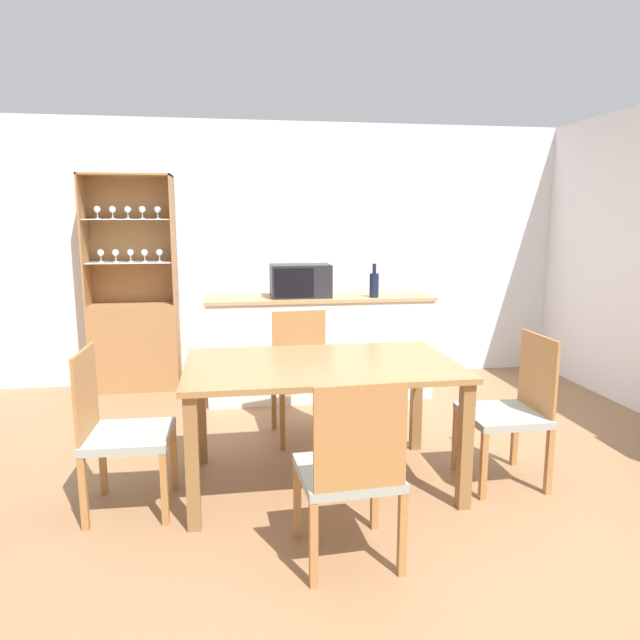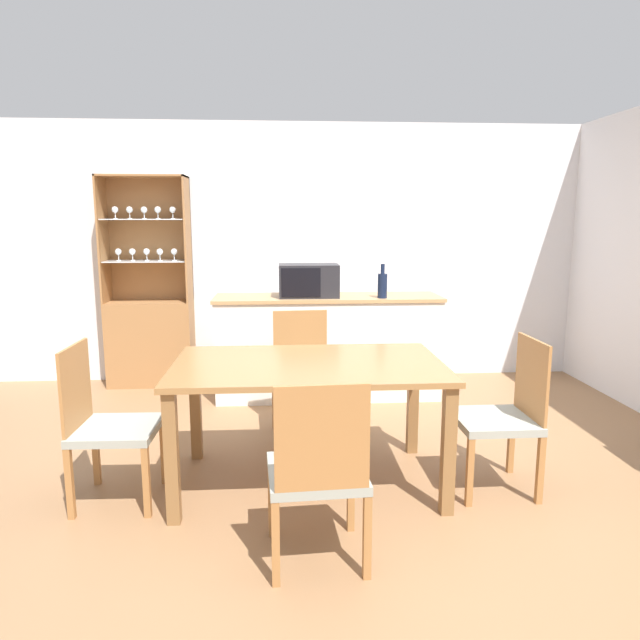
% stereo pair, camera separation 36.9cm
% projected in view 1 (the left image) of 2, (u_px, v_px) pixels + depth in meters
% --- Properties ---
extents(ground_plane, '(18.00, 18.00, 0.00)m').
position_uv_depth(ground_plane, '(375.00, 491.00, 3.43)').
color(ground_plane, '#936B47').
extents(wall_back, '(6.80, 0.06, 2.55)m').
position_uv_depth(wall_back, '(313.00, 253.00, 5.77)').
color(wall_back, silver).
rests_on(wall_back, ground_plane).
extents(kitchen_counter, '(2.04, 0.56, 0.93)m').
position_uv_depth(kitchen_counter, '(319.00, 346.00, 5.22)').
color(kitchen_counter, white).
rests_on(kitchen_counter, ground_plane).
extents(display_cabinet, '(0.81, 0.35, 2.02)m').
position_uv_depth(display_cabinet, '(135.00, 329.00, 5.43)').
color(display_cabinet, '#A37042').
rests_on(display_cabinet, ground_plane).
extents(dining_table, '(1.61, 0.98, 0.77)m').
position_uv_depth(dining_table, '(321.00, 378.00, 3.42)').
color(dining_table, olive).
rests_on(dining_table, ground_plane).
extents(dining_chair_head_far, '(0.48, 0.48, 0.92)m').
position_uv_depth(dining_chair_head_far, '(303.00, 375.00, 4.27)').
color(dining_chair_head_far, '#999E93').
rests_on(dining_chair_head_far, ground_plane).
extents(dining_chair_head_near, '(0.48, 0.48, 0.92)m').
position_uv_depth(dining_chair_head_near, '(350.00, 471.00, 2.65)').
color(dining_chair_head_near, '#999E93').
rests_on(dining_chair_head_near, ground_plane).
extents(dining_chair_side_left_near, '(0.46, 0.46, 0.92)m').
position_uv_depth(dining_chair_side_left_near, '(120.00, 431.00, 3.15)').
color(dining_chair_side_left_near, '#999E93').
rests_on(dining_chair_side_left_near, ground_plane).
extents(dining_chair_side_right_near, '(0.45, 0.45, 0.92)m').
position_uv_depth(dining_chair_side_right_near, '(510.00, 410.00, 3.49)').
color(dining_chair_side_right_near, '#999E93').
rests_on(dining_chair_side_right_near, ground_plane).
extents(microwave, '(0.53, 0.33, 0.29)m').
position_uv_depth(microwave, '(300.00, 281.00, 5.05)').
color(microwave, '#232328').
rests_on(microwave, kitchen_counter).
extents(wine_bottle, '(0.08, 0.08, 0.30)m').
position_uv_depth(wine_bottle, '(374.00, 284.00, 5.03)').
color(wine_bottle, '#141E38').
rests_on(wine_bottle, kitchen_counter).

